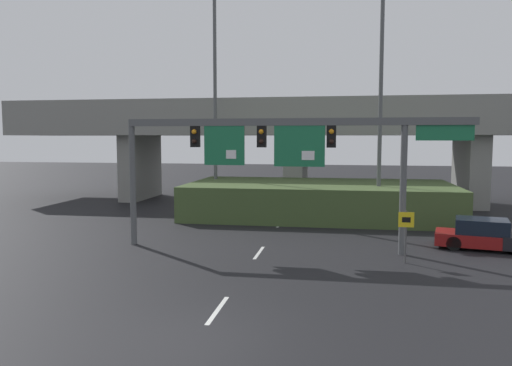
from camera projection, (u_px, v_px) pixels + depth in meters
ground_plane at (200, 334)px, 12.74m from camera, size 160.00×160.00×0.00m
lane_markings at (271, 236)px, 25.34m from camera, size 0.14×39.13×0.01m
signal_gantry at (282, 144)px, 21.83m from camera, size 15.22×0.44×5.84m
speed_limit_sign at (406, 229)px, 19.82m from camera, size 0.60×0.11×2.11m
highway_light_pole_near at (215, 91)px, 34.36m from camera, size 0.70×0.36×15.60m
highway_light_pole_far at (381, 97)px, 29.27m from camera, size 0.70×0.36×13.98m
overpass_bridge at (296, 131)px, 38.48m from camera, size 45.20×7.24×7.84m
grass_embankment at (319, 200)px, 31.75m from camera, size 16.46×8.33×2.12m
parked_sedan_near_right at (484, 235)px, 22.40m from camera, size 4.52×2.67×1.37m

